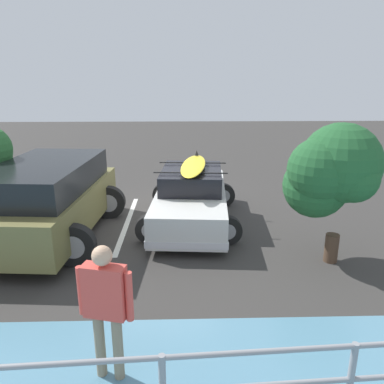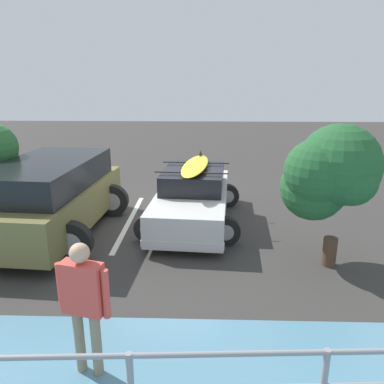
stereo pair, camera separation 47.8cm
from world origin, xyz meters
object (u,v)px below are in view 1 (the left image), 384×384
at_px(suv_car, 48,199).
at_px(sedan_car, 191,197).
at_px(bush_near_left, 333,171).
at_px(person_bystander, 106,301).

bearing_deg(suv_car, sedan_car, -165.33).
bearing_deg(suv_car, bush_near_left, 167.70).
bearing_deg(sedan_car, bush_near_left, 140.89).
relative_size(sedan_car, person_bystander, 2.47).
bearing_deg(bush_near_left, suv_car, -12.30).
relative_size(suv_car, person_bystander, 2.67).
bearing_deg(suv_car, person_bystander, 116.35).
xyz_separation_m(sedan_car, person_bystander, (1.09, 4.95, 0.38)).
distance_m(sedan_car, suv_car, 3.25).
relative_size(sedan_car, suv_car, 0.92).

